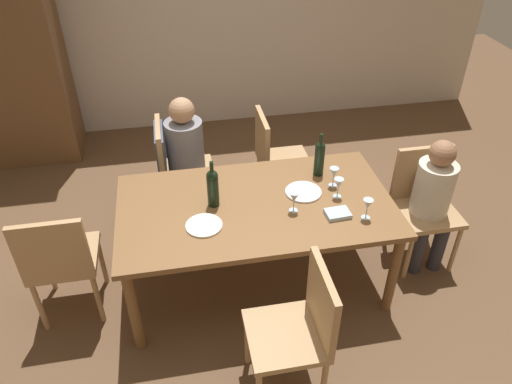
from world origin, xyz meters
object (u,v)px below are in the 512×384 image
Objects in this scene: chair_near at (301,325)px; person_man_bearded at (433,197)px; wine_bottle_tall_green at (319,157)px; wine_bottle_dark_red at (213,187)px; wine_glass_near_right at (339,184)px; wine_glass_far at (334,173)px; wine_glass_near_left at (294,198)px; dinner_plate_guest_left at (303,192)px; armoire_cabinet at (1,55)px; chair_right_end at (424,198)px; dining_table at (256,212)px; chair_far_right at (275,156)px; wine_glass_centre at (368,205)px; handbag at (320,190)px; chair_left_end at (60,259)px; chair_far_left at (171,160)px; dinner_plate_host at (204,226)px; person_woman_host at (189,151)px.

person_man_bearded is (1.24, 0.88, 0.10)m from chair_near.
wine_bottle_dark_red is (-0.81, -0.23, 0.00)m from wine_bottle_tall_green.
wine_glass_far is at bearing 85.43° from wine_glass_near_right.
wine_glass_near_left is 0.58× the size of dinner_plate_guest_left.
chair_right_end is at bearing -33.00° from armoire_cabinet.
person_man_bearded is 1.63m from wine_bottle_dark_red.
dining_table is 1.32m from person_man_bearded.
wine_glass_near_right is (0.24, -0.93, 0.31)m from chair_far_right.
wine_glass_centre is at bearing -19.96° from wine_glass_near_left.
wine_glass_centre is (0.60, 0.62, 0.31)m from chair_near.
wine_bottle_tall_green is at bearing -20.33° from chair_near.
chair_near is at bearing -100.60° from wine_glass_near_left.
wine_glass_near_left is 0.53× the size of handbag.
chair_near is at bearing -133.92° from wine_glass_centre.
wine_glass_near_right is (-0.75, -0.11, 0.31)m from chair_right_end.
handbag is (-0.55, 0.82, -0.42)m from chair_right_end.
wine_glass_near_left is at bearing -1.22° from chair_left_end.
wine_bottle_tall_green reaches higher than dinner_plate_guest_left.
wine_bottle_dark_red is 1.23× the size of handbag.
wine_bottle_tall_green reaches higher than chair_left_end.
chair_near is (0.64, -1.81, -0.06)m from chair_far_left.
person_man_bearded is 4.52× the size of dinner_plate_host.
person_man_bearded is 0.98m from dinner_plate_guest_left.
armoire_cabinet reaches higher than dinner_plate_host.
chair_left_end is 1.63m from chair_near.
dinner_plate_host is at bearing -5.23° from chair_left_end.
wine_glass_centre is (1.08, -1.19, 0.18)m from person_woman_host.
chair_near reaches higher than wine_glass_near_left.
chair_left_end is at bearing -59.19° from chair_far_right.
wine_glass_near_left reaches higher than dinner_plate_host.
wine_glass_near_right is at bearing -102.23° from handbag.
chair_left_end is 6.17× the size of wine_glass_centre.
wine_bottle_dark_red is at bearing 7.56° from person_woman_host.
chair_near is 1.52m from person_man_bearded.
dinner_plate_guest_left is (-0.17, -0.21, -0.14)m from wine_bottle_tall_green.
wine_glass_centre is 0.62× the size of dinner_plate_host.
wine_glass_centre is at bearing -43.92° from chair_near.
chair_left_end reaches higher than wine_glass_centre.
chair_far_left is 0.16m from person_woman_host.
chair_near is 3.29× the size of handbag.
handbag is (0.09, 1.19, -0.73)m from wine_glass_centre.
person_man_bearded is (0.99, -0.93, 0.10)m from chair_far_right.
dinner_plate_guest_left is (0.90, -0.84, 0.14)m from chair_far_left.
wine_bottle_tall_green reaches higher than handbag.
dinner_plate_guest_left is at bearing -5.28° from person_man_bearded.
person_woman_host is (0.15, 0.00, 0.06)m from chair_far_left.
person_man_bearded reaches higher than wine_glass_centre.
dinner_plate_guest_left is at bearing 18.12° from dinner_plate_host.
wine_glass_near_left is at bearing -5.78° from chair_far_right.
dinner_plate_guest_left is at bearing 41.85° from person_woman_host.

